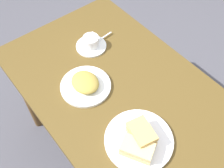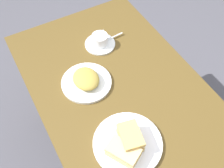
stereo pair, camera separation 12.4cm
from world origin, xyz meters
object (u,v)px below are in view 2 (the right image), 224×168
object	(u,v)px
sandwich_plate	(128,143)
side_plate	(86,83)
dining_table	(120,102)
spoon	(112,37)
sandwich_front	(130,138)
coffee_saucer	(100,44)
coffee_cup	(100,39)
sandwich_back	(123,152)

from	to	relation	value
sandwich_plate	side_plate	bearing A→B (deg)	-178.33
dining_table	spoon	distance (m)	0.36
sandwich_front	spoon	size ratio (longest dim) A/B	1.31
coffee_saucer	side_plate	distance (m)	0.26
spoon	side_plate	distance (m)	0.32
dining_table	coffee_saucer	xyz separation A→B (m)	(-0.31, 0.05, 0.11)
dining_table	coffee_cup	distance (m)	0.34
dining_table	sandwich_front	size ratio (longest dim) A/B	9.34
sandwich_back	spoon	world-z (taller)	sandwich_back
sandwich_front	coffee_saucer	size ratio (longest dim) A/B	0.82
sandwich_plate	spoon	world-z (taller)	spoon
coffee_saucer	spoon	xyz separation A→B (m)	(-0.01, 0.08, 0.01)
dining_table	side_plate	xyz separation A→B (m)	(-0.11, -0.12, 0.11)
dining_table	sandwich_front	world-z (taller)	sandwich_front
dining_table	coffee_saucer	bearing A→B (deg)	170.25
side_plate	spoon	bearing A→B (deg)	128.71
side_plate	sandwich_plate	bearing A→B (deg)	1.67
side_plate	coffee_cup	bearing A→B (deg)	138.19
coffee_saucer	coffee_cup	world-z (taller)	coffee_cup
coffee_saucer	coffee_cup	size ratio (longest dim) A/B	1.72
spoon	side_plate	xyz separation A→B (m)	(0.20, -0.25, -0.01)
sandwich_plate	sandwich_front	distance (m)	0.04
coffee_saucer	side_plate	world-z (taller)	side_plate
sandwich_plate	dining_table	bearing A→B (deg)	155.62
sandwich_back	sandwich_plate	bearing A→B (deg)	129.24
sandwich_plate	sandwich_back	size ratio (longest dim) A/B	1.94
sandwich_plate	coffee_cup	bearing A→B (deg)	163.40
spoon	coffee_saucer	bearing A→B (deg)	-85.57
dining_table	side_plate	bearing A→B (deg)	-132.67
dining_table	side_plate	world-z (taller)	side_plate
sandwich_back	coffee_cup	distance (m)	0.62
sandwich_plate	sandwich_back	distance (m)	0.06
sandwich_back	side_plate	xyz separation A→B (m)	(-0.39, 0.03, -0.03)
coffee_cup	coffee_saucer	bearing A→B (deg)	-45.60
sandwich_front	coffee_saucer	xyz separation A→B (m)	(-0.55, 0.15, -0.04)
sandwich_front	spoon	world-z (taller)	sandwich_front
sandwich_plate	spoon	xyz separation A→B (m)	(-0.56, 0.24, 0.01)
sandwich_back	side_plate	size ratio (longest dim) A/B	0.62
sandwich_plate	coffee_saucer	bearing A→B (deg)	163.48
spoon	sandwich_back	bearing A→B (deg)	-25.45
sandwich_back	side_plate	world-z (taller)	sandwich_back
dining_table	coffee_saucer	size ratio (longest dim) A/B	7.65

